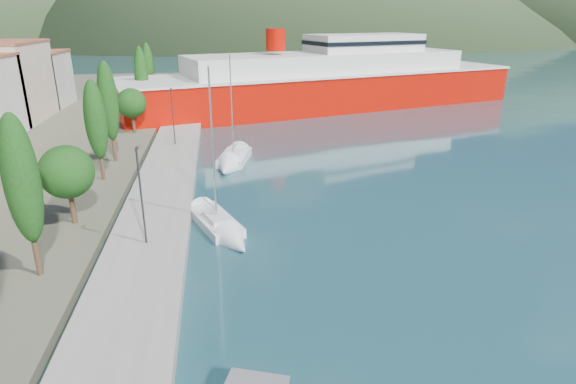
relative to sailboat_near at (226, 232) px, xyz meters
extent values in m
plane|color=#1F4751|center=(4.07, 104.59, -0.29)|extent=(1400.00, 1400.00, 0.00)
cube|color=gray|center=(-4.93, 10.59, 0.11)|extent=(5.00, 88.00, 0.80)
cube|color=beige|center=(-27.93, 39.59, 5.41)|extent=(9.00, 13.00, 10.00)
cube|color=beige|center=(-27.93, 50.59, 4.41)|extent=(9.00, 10.00, 8.00)
cube|color=#9E5138|center=(-27.93, 50.59, 8.56)|extent=(9.20, 10.20, 0.30)
cylinder|color=#47301E|center=(-10.24, -4.91, 1.40)|extent=(0.30, 0.30, 1.98)
ellipsoid|color=#174213|center=(-10.24, -4.91, 5.91)|extent=(1.80, 1.80, 7.03)
cylinder|color=#47301E|center=(-10.24, 2.22, 1.52)|extent=(0.36, 0.36, 2.23)
sphere|color=#174213|center=(-10.24, 2.22, 4.07)|extent=(3.57, 3.57, 3.57)
cylinder|color=#47301E|center=(-10.24, 11.65, 1.35)|extent=(0.30, 0.30, 1.88)
ellipsoid|color=#174213|center=(-10.24, 11.65, 5.63)|extent=(1.80, 1.80, 6.67)
cylinder|color=#47301E|center=(-10.24, 17.20, 1.46)|extent=(0.30, 0.30, 2.10)
ellipsoid|color=#174213|center=(-10.24, 17.20, 6.24)|extent=(1.80, 1.80, 7.46)
cylinder|color=#47301E|center=(-10.24, 29.43, 1.50)|extent=(0.36, 0.36, 2.19)
sphere|color=#174213|center=(-10.24, 29.43, 4.00)|extent=(3.51, 3.51, 3.51)
cylinder|color=#47301E|center=(-10.24, 39.60, 1.45)|extent=(0.30, 0.30, 2.09)
ellipsoid|color=#174213|center=(-10.24, 39.60, 6.20)|extent=(1.80, 1.80, 7.40)
cylinder|color=#47301E|center=(-10.24, 47.13, 1.46)|extent=(0.30, 0.30, 2.11)
ellipsoid|color=#174213|center=(-10.24, 47.13, 6.25)|extent=(1.80, 1.80, 7.48)
cylinder|color=#2D2D33|center=(-4.93, -1.92, 3.51)|extent=(0.12, 0.12, 6.00)
cube|color=#2D2D33|center=(-4.93, -1.67, 6.51)|extent=(0.15, 0.50, 0.12)
cylinder|color=#2D2D33|center=(-4.93, 22.68, 3.51)|extent=(0.12, 0.12, 6.00)
cube|color=#2D2D33|center=(-4.93, 22.93, 6.51)|extent=(0.15, 0.50, 0.12)
cube|color=silver|center=(-0.71, 1.90, -0.06)|extent=(4.17, 6.45, 0.86)
cube|color=silver|center=(-0.57, 1.52, 0.51)|extent=(2.08, 2.73, 0.33)
cylinder|color=silver|center=(-0.57, 1.52, 5.60)|extent=(0.12, 0.12, 10.46)
cone|color=silver|center=(0.65, -1.73, -0.06)|extent=(3.04, 3.42, 2.19)
cube|color=silver|center=(1.35, 17.90, -0.01)|extent=(3.93, 6.31, 1.00)
cube|color=silver|center=(1.26, 17.52, 0.65)|extent=(2.07, 2.65, 0.39)
cylinder|color=silver|center=(1.26, 17.52, 5.51)|extent=(0.12, 0.12, 10.04)
cone|color=silver|center=(0.43, 14.27, -0.01)|extent=(3.16, 3.28, 2.56)
cube|color=#B70C02|center=(17.42, 46.56, 2.16)|extent=(65.79, 31.63, 6.25)
cube|color=silver|center=(17.42, 46.56, 5.28)|extent=(66.34, 32.14, 0.33)
cube|color=silver|center=(17.42, 46.56, 6.62)|extent=(45.94, 23.62, 3.35)
cube|color=silver|center=(23.83, 48.50, 9.63)|extent=(19.75, 13.21, 2.68)
cylinder|color=#B70C02|center=(8.89, 43.96, 10.41)|extent=(2.90, 2.90, 3.12)
camera|label=1|loc=(-0.12, -29.94, 13.84)|focal=30.00mm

